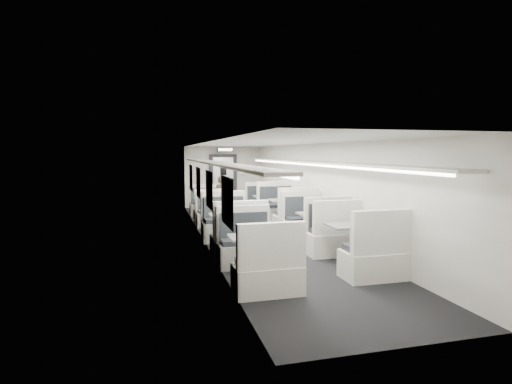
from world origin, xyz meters
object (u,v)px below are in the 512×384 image
booth_right_c (318,229)px  exit_sign (225,150)px  booth_left_d (255,256)px  booth_right_a (266,206)px  booth_right_d (352,244)px  booth_left_a (207,208)px  booth_left_b (217,218)px  booth_left_c (231,231)px  vestibule_door (223,181)px  booth_right_b (286,213)px  passenger (222,198)px

booth_right_c → exit_sign: (-1.00, 6.67, 1.88)m
booth_left_d → exit_sign: bearing=83.4°
booth_right_a → booth_right_d: 6.05m
booth_right_d → booth_left_a: bearing=108.2°
booth_left_b → exit_sign: bearing=76.9°
booth_left_b → booth_left_c: (0.00, -2.09, 0.05)m
booth_left_d → vestibule_door: (1.00, 9.11, 0.66)m
booth_left_c → vestibule_door: size_ratio=1.08×
booth_left_d → booth_right_c: size_ratio=0.96×
booth_right_d → exit_sign: 8.57m
booth_left_d → vestibule_door: 9.19m
booth_right_b → vestibule_door: 4.99m
booth_right_d → exit_sign: exit_sign is taller
booth_right_c → booth_right_d: 1.63m
booth_left_c → vestibule_door: (1.00, 6.89, 0.64)m
booth_left_d → booth_right_d: 2.02m
booth_right_a → booth_right_b: bearing=-90.0°
booth_left_d → booth_right_d: size_ratio=0.93×
booth_right_d → exit_sign: (-1.00, 8.31, 1.87)m
booth_left_b → booth_right_b: 2.00m
booth_left_a → booth_right_a: booth_right_a is taller
booth_left_a → booth_right_d: 6.41m
booth_left_d → booth_right_b: 4.70m
booth_left_c → booth_right_d: booth_right_d is taller
booth_right_c → exit_sign: exit_sign is taller
passenger → booth_right_b: bearing=-30.7°
booth_left_b → vestibule_door: size_ratio=0.94×
booth_left_c → exit_sign: exit_sign is taller
booth_right_b → booth_right_c: size_ratio=1.06×
booth_right_b → exit_sign: bearing=102.9°
booth_left_c → booth_right_b: size_ratio=0.96×
booth_right_c → booth_left_c: bearing=172.2°
passenger → exit_sign: exit_sign is taller
booth_left_d → vestibule_door: vestibule_door is taller
booth_right_a → booth_right_c: 4.42m
booth_left_a → booth_right_a: 2.00m
booth_left_c → booth_left_a: bearing=90.0°
booth_left_a → booth_left_d: booth_left_d is taller
booth_right_a → booth_right_d: booth_right_d is taller
booth_right_d → booth_left_d: bearing=-171.1°
booth_right_a → booth_right_b: booth_right_b is taller
booth_left_a → booth_left_b: size_ratio=1.01×
booth_left_a → booth_right_b: (2.00, -2.15, 0.07)m
booth_left_c → booth_right_b: booth_right_b is taller
booth_right_a → booth_right_d: size_ratio=0.90×
booth_right_a → booth_left_d: bearing=-107.4°
booth_left_d → booth_right_c: (2.00, 1.95, 0.02)m
booth_left_d → booth_right_a: (2.00, 6.36, -0.01)m
booth_left_a → booth_left_d: (0.00, -6.41, 0.02)m
booth_left_b → booth_left_c: 2.09m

